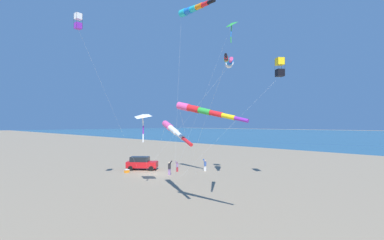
% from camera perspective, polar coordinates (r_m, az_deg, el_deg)
% --- Properties ---
extents(ground_plane, '(600.00, 600.00, 0.00)m').
position_cam_1_polar(ground_plane, '(36.63, -8.08, -11.12)').
color(ground_plane, gray).
extents(parked_car, '(4.24, 4.44, 1.85)m').
position_cam_1_polar(parked_car, '(40.09, -10.51, -8.84)').
color(parked_car, red).
rests_on(parked_car, ground_plane).
extents(cooler_box, '(0.62, 0.42, 0.42)m').
position_cam_1_polar(cooler_box, '(38.21, -13.49, -10.35)').
color(cooler_box, orange).
rests_on(cooler_box, ground_plane).
extents(person_adult_flyer, '(0.60, 0.66, 1.84)m').
position_cam_1_polar(person_adult_flyer, '(35.59, -4.73, -9.79)').
color(person_adult_flyer, '#8E6B9E').
rests_on(person_adult_flyer, ground_plane).
extents(person_child_green_jacket, '(0.46, 0.37, 1.47)m').
position_cam_1_polar(person_child_green_jacket, '(37.93, -3.11, -9.54)').
color(person_child_green_jacket, '#B72833').
rests_on(person_child_green_jacket, ground_plane).
extents(person_child_grey_jacket, '(0.54, 0.60, 1.69)m').
position_cam_1_polar(person_child_grey_jacket, '(38.30, 2.76, -9.27)').
color(person_child_grey_jacket, silver).
rests_on(person_child_grey_jacket, ground_plane).
extents(kite_box_magenta_far_left, '(10.81, 5.17, 17.48)m').
position_cam_1_polar(kite_box_magenta_far_left, '(30.78, -22.70, 18.47)').
color(kite_box_magenta_far_left, white).
rests_on(kite_box_magenta_far_left, ground_plane).
extents(kite_delta_long_streamer_right, '(1.17, 10.38, 18.28)m').
position_cam_1_polar(kite_delta_long_streamer_right, '(33.07, 8.17, 19.07)').
color(kite_delta_long_streamer_right, green).
rests_on(kite_delta_long_streamer_right, ground_plane).
extents(kite_windsock_yellow_midlevel, '(2.63, 8.67, 19.54)m').
position_cam_1_polar(kite_windsock_yellow_midlevel, '(31.78, 0.02, 22.14)').
color(kite_windsock_yellow_midlevel, '#1EB7C6').
rests_on(kite_windsock_yellow_midlevel, ground_plane).
extents(kite_windsock_rainbow_low_near, '(6.38, 13.26, 6.90)m').
position_cam_1_polar(kite_windsock_rainbow_low_near, '(24.82, -4.07, -2.02)').
color(kite_windsock_rainbow_low_near, '#EF4C93').
rests_on(kite_windsock_rainbow_low_near, ground_plane).
extents(kite_box_long_streamer_left, '(5.24, 11.40, 13.76)m').
position_cam_1_polar(kite_box_long_streamer_left, '(31.75, 17.89, 10.46)').
color(kite_box_long_streamer_left, yellow).
rests_on(kite_box_long_streamer_left, ground_plane).
extents(kite_windsock_black_fish_shape, '(11.85, 14.85, 8.22)m').
position_cam_1_polar(kite_windsock_black_fish_shape, '(19.42, 1.90, 2.00)').
color(kite_windsock_black_fish_shape, '#EF4C93').
rests_on(kite_windsock_black_fish_shape, ground_plane).
extents(kite_delta_striped_overhead, '(7.09, 8.88, 7.72)m').
position_cam_1_polar(kite_delta_striped_overhead, '(28.52, -10.32, 0.69)').
color(kite_delta_striped_overhead, white).
rests_on(kite_delta_striped_overhead, ground_plane).
extents(kite_windsock_blue_topmost, '(9.47, 13.67, 11.98)m').
position_cam_1_polar(kite_windsock_blue_topmost, '(21.58, 7.14, 12.60)').
color(kite_windsock_blue_topmost, '#1EB7C6').
rests_on(kite_windsock_blue_topmost, ground_plane).
extents(kite_windsock_orange_high_right, '(4.33, 13.76, 14.04)m').
position_cam_1_polar(kite_windsock_orange_high_right, '(31.89, 7.87, 11.80)').
color(kite_windsock_orange_high_right, white).
rests_on(kite_windsock_orange_high_right, ground_plane).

